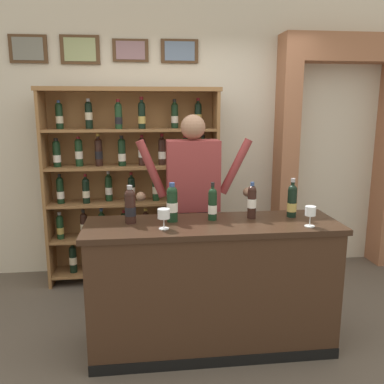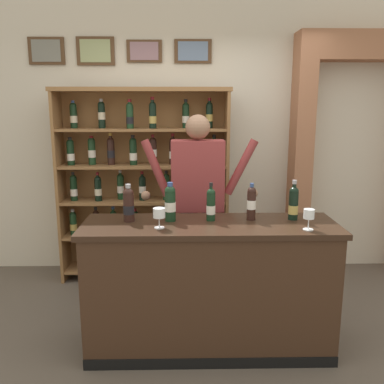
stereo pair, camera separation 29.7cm
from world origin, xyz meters
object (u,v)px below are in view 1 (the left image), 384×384
Objects in this scene: tasting_counter at (212,286)px; tasting_bottle_super_tuscan at (130,206)px; wine_shelf at (133,181)px; tasting_bottle_rosso at (252,201)px; tasting_bottle_riserva at (213,204)px; tasting_bottle_bianco at (292,201)px; shopkeeper at (193,191)px; tasting_bottle_prosecco at (172,203)px; wine_glass_left at (164,215)px; wine_glass_spare at (310,212)px.

tasting_counter is 6.66× the size of tasting_bottle_super_tuscan.
wine_shelf is 7.19× the size of tasting_bottle_rosso.
tasting_bottle_riserva is 0.61m from tasting_bottle_bianco.
shopkeeper is 6.05× the size of tasting_bottle_prosecco.
wine_glass_left is (0.23, -0.17, -0.03)m from tasting_bottle_super_tuscan.
wine_glass_spare is (0.65, -0.17, 0.59)m from tasting_counter.
tasting_bottle_prosecco is 0.59m from tasting_bottle_rosso.
wine_glass_left is (-0.35, -0.10, 0.58)m from tasting_counter.
tasting_bottle_prosecco is at bearing -111.76° from shopkeeper.
wine_glass_spare is at bearing -47.33° from shopkeeper.
tasting_bottle_super_tuscan reaches higher than wine_glass_spare.
tasting_bottle_prosecco is 0.20m from wine_glass_left.
tasting_bottle_prosecco reaches higher than tasting_bottle_rosso.
wine_glass_spare is at bearing -81.86° from tasting_bottle_bianco.
tasting_bottle_rosso is 1.90× the size of wine_glass_spare.
wine_glass_left is at bearing 176.54° from wine_glass_spare.
wine_shelf is at bearing 99.44° from wine_glass_left.
wine_glass_left is (-0.66, -0.20, -0.03)m from tasting_bottle_rosso.
tasting_bottle_rosso is at bearing 1.51° from tasting_bottle_super_tuscan.
tasting_counter is 0.69m from tasting_bottle_prosecco.
tasting_counter is at bearing -6.69° from tasting_bottle_super_tuscan.
tasting_bottle_super_tuscan is (0.01, -1.28, 0.06)m from wine_shelf.
tasting_bottle_super_tuscan is 1.91× the size of wine_glass_spare.
tasting_counter is 6.41× the size of tasting_bottle_prosecco.
tasting_bottle_bianco is at bearing 1.21° from tasting_bottle_super_tuscan.
tasting_bottle_super_tuscan is 0.59m from tasting_bottle_riserva.
tasting_bottle_prosecco is 1.02× the size of tasting_bottle_riserva.
tasting_bottle_rosso is (0.31, 0.09, 0.62)m from tasting_counter.
shopkeeper reaches higher than tasting_bottle_rosso.
tasting_bottle_bianco is (0.68, -0.52, 0.02)m from shopkeeper.
tasting_bottle_prosecco is 2.03× the size of wine_glass_left.
tasting_bottle_bianco is at bearing -37.40° from shopkeeper.
tasting_bottle_bianco reaches higher than tasting_bottle_rosso.
shopkeeper is at bearing 125.53° from tasting_bottle_rosso.
tasting_bottle_riserva is (0.61, -1.26, 0.05)m from wine_shelf.
tasting_counter is 13.00× the size of wine_glass_left.
tasting_bottle_rosso is at bearing 16.53° from wine_glass_left.
tasting_bottle_prosecco reaches higher than wine_glass_spare.
wine_shelf is 1.96m from wine_glass_spare.
tasting_bottle_super_tuscan is at bearing -133.22° from shopkeeper.
tasting_bottle_prosecco reaches higher than tasting_bottle_riserva.
tasting_counter is at bearing -171.35° from tasting_bottle_bianco.
tasting_counter is 0.69m from wine_glass_left.
tasting_bottle_riserva is at bearing -81.69° from shopkeeper.
wine_glass_left is (-0.97, -0.20, -0.03)m from tasting_bottle_bianco.
tasting_counter is at bearing -97.48° from tasting_bottle_riserva.
tasting_bottle_riserva reaches higher than tasting_bottle_rosso.
wine_glass_spare is (0.04, -0.26, -0.02)m from tasting_bottle_bianco.
wine_shelf is 1.47m from wine_glass_left.
tasting_bottle_bianco is at bearing 8.65° from tasting_counter.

